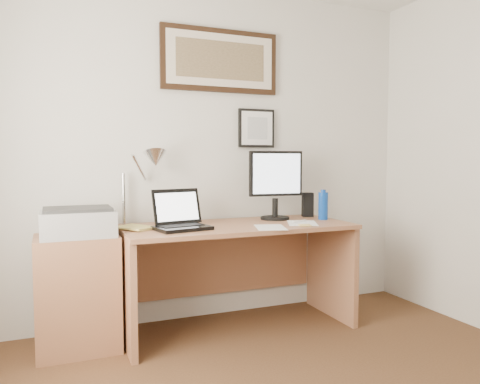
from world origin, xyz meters
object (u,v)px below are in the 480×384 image
side_cabinet (78,293)px  desk (233,255)px  water_bottle (323,206)px  book (125,230)px  printer (78,222)px  laptop (180,220)px  lcd_monitor (276,181)px

side_cabinet → desk: bearing=1.9°
desk → water_bottle: bearing=-6.7°
water_bottle → book: (-1.48, -0.01, -0.09)m
book → printer: size_ratio=0.56×
book → laptop: laptop is taller
water_bottle → laptop: bearing=-177.4°
book → lcd_monitor: (1.15, 0.15, 0.28)m
book → lcd_monitor: bearing=7.3°
water_bottle → desk: water_bottle is taller
book → desk: book is taller
side_cabinet → book: 0.49m
water_bottle → book: 1.48m
side_cabinet → laptop: size_ratio=1.92×
water_bottle → desk: bearing=173.3°
side_cabinet → desk: size_ratio=0.46×
laptop → water_bottle: bearing=2.6°
lcd_monitor → side_cabinet: bearing=-176.4°
side_cabinet → printer: bearing=-73.2°
water_bottle → laptop: size_ratio=0.55×
book → laptop: (0.35, -0.04, 0.05)m
side_cabinet → printer: printer is taller
desk → laptop: laptop is taller
side_cabinet → book: (0.29, -0.05, 0.39)m
printer → desk: bearing=3.6°
side_cabinet → printer: (0.01, -0.03, 0.45)m
desk → printer: bearing=-176.4°
desk → lcd_monitor: (0.37, 0.06, 0.53)m
desk → laptop: 0.53m
lcd_monitor → water_bottle: bearing=-22.5°
desk → laptop: size_ratio=4.21×
desk → lcd_monitor: size_ratio=3.08×
side_cabinet → laptop: 0.79m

